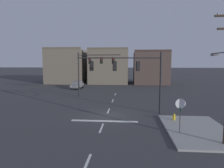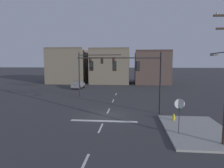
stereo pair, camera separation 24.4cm
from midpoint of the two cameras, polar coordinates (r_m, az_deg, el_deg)
The scene contains 10 objects.
ground_plane at distance 20.90m, azimuth -1.31°, elevation -9.14°, with size 400.00×400.00×0.00m, color #353538.
sidewalk_near_corner at distance 17.79m, azimuth 23.72°, elevation -12.20°, with size 5.00×8.00×0.15m, color gray.
stop_bar_paint at distance 18.99m, azimuth -2.03°, elevation -10.72°, with size 6.40×0.50×0.01m, color silver.
lane_centreline at distance 22.82m, azimuth -0.72°, elevation -7.81°, with size 0.16×26.40×0.01m.
signal_mast_near_side at distance 21.01m, azimuth 6.47°, elevation 3.74°, with size 8.95×0.90×6.70m.
signal_mast_far_side at distance 31.72m, azimuth -5.63°, elevation 5.35°, with size 6.95×0.88×7.20m.
stop_sign at distance 15.82m, azimuth 19.49°, elevation -6.53°, with size 0.76×0.64×2.83m.
car_lot_nearside at distance 42.59m, azimuth -9.67°, elevation -0.16°, with size 2.04×4.51×1.61m.
fire_hydrant at distance 19.60m, azimuth 17.88°, elevation -9.50°, with size 0.40×0.30×0.75m.
building_row at distance 53.91m, azimuth -2.39°, elevation 4.98°, with size 32.05×11.80×9.41m.
Camera 2 is at (2.48, -20.00, 5.55)m, focal length 31.37 mm.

